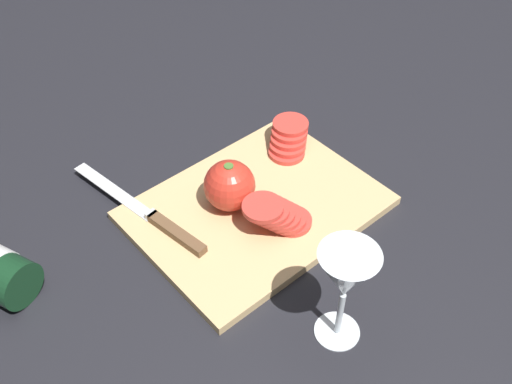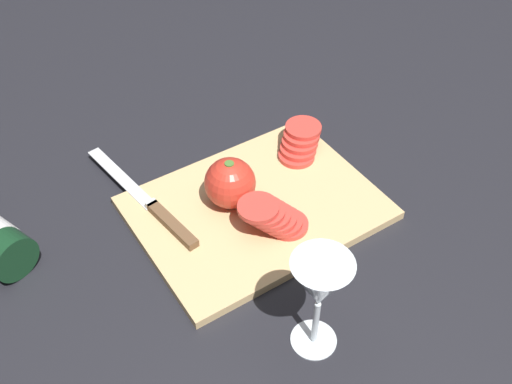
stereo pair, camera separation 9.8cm
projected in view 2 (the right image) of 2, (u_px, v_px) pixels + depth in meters
The scene contains 7 objects.
ground_plane at pixel (284, 202), 1.03m from camera, with size 3.00×3.00×0.00m, color black.
cutting_board at pixel (256, 208), 1.01m from camera, with size 0.40×0.30×0.02m.
wine_glass at pixel (320, 287), 0.75m from camera, with size 0.08×0.08×0.17m.
whole_tomato at pixel (230, 183), 0.98m from camera, with size 0.09×0.09×0.09m.
knife at pixel (160, 213), 0.98m from camera, with size 0.06×0.31×0.01m.
tomato_slice_stack_near at pixel (273, 216), 0.95m from camera, with size 0.11×0.09×0.05m.
tomato_slice_stack_far at pixel (300, 142), 1.09m from camera, with size 0.10×0.09×0.04m.
Camera 2 is at (0.43, 0.58, 0.73)m, focal length 42.00 mm.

